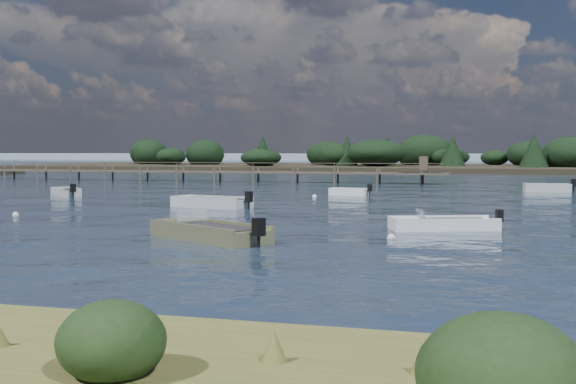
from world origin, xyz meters
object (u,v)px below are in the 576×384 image
(tender_far_white, at_px, (349,193))
(jetty, at_px, (180,172))
(dinghy_mid_white_a, at_px, (443,226))
(dinghy_near_olive, at_px, (209,235))
(tender_far_grey, at_px, (66,194))
(tender_far_grey_b, at_px, (547,190))
(dinghy_mid_grey, at_px, (211,205))

(tender_far_white, distance_m, jetty, 29.84)
(tender_far_white, bearing_deg, dinghy_mid_white_a, -69.48)
(dinghy_near_olive, relative_size, dinghy_mid_white_a, 1.12)
(tender_far_grey, relative_size, dinghy_near_olive, 0.64)
(tender_far_white, xyz_separation_m, dinghy_mid_white_a, (8.03, -21.46, -0.01))
(tender_far_white, bearing_deg, tender_far_grey_b, 31.34)
(dinghy_mid_grey, height_order, jetty, jetty)
(tender_far_grey, height_order, dinghy_near_olive, dinghy_near_olive)
(tender_far_grey_b, relative_size, jetty, 0.06)
(tender_far_grey, xyz_separation_m, tender_far_white, (19.34, 6.12, -0.02))
(dinghy_mid_white_a, relative_size, jetty, 0.07)
(tender_far_white, xyz_separation_m, tender_far_grey_b, (14.08, 8.57, 0.04))
(tender_far_white, height_order, dinghy_mid_white_a, dinghy_mid_white_a)
(tender_far_grey, height_order, dinghy_mid_grey, dinghy_mid_grey)
(dinghy_near_olive, height_order, dinghy_mid_white_a, dinghy_near_olive)
(dinghy_near_olive, xyz_separation_m, dinghy_mid_white_a, (7.82, 5.77, -0.03))
(dinghy_near_olive, bearing_deg, dinghy_mid_white_a, 36.42)
(tender_far_grey, distance_m, tender_far_white, 20.28)
(tender_far_grey, relative_size, dinghy_mid_white_a, 0.72)
(jetty, bearing_deg, tender_far_grey_b, -17.26)
(tender_far_grey, bearing_deg, tender_far_white, 17.55)
(tender_far_grey_b, bearing_deg, tender_far_grey, -156.27)
(dinghy_mid_white_a, bearing_deg, dinghy_near_olive, -143.58)
(tender_far_grey, distance_m, tender_far_grey_b, 36.50)
(dinghy_mid_white_a, distance_m, jetty, 51.24)
(jetty, bearing_deg, tender_far_grey, -83.59)
(dinghy_mid_grey, xyz_separation_m, jetty, (-16.92, 33.09, 0.81))
(tender_far_grey, bearing_deg, tender_far_grey_b, 23.73)
(tender_far_grey, relative_size, tender_far_grey_b, 0.85)
(tender_far_grey, xyz_separation_m, tender_far_grey_b, (33.41, 14.69, 0.02))
(tender_far_grey_b, height_order, dinghy_near_olive, same)
(dinghy_mid_grey, distance_m, dinghy_near_olive, 15.05)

